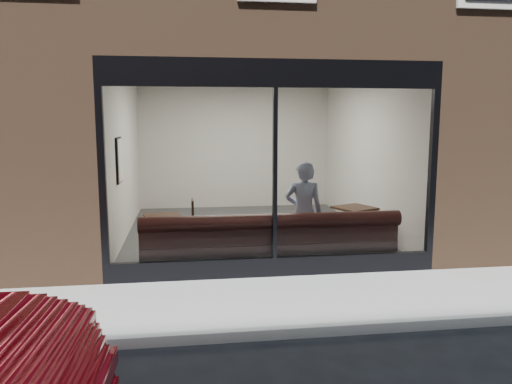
{
  "coord_description": "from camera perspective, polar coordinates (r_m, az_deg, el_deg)",
  "views": [
    {
      "loc": [
        -1.28,
        -5.09,
        2.37
      ],
      "look_at": [
        -0.23,
        2.4,
        1.24
      ],
      "focal_mm": 35.0,
      "sensor_mm": 36.0,
      "label": 1
    }
  ],
  "objects": [
    {
      "name": "wall_poster",
      "position": [
        9.22,
        -15.27,
        3.55
      ],
      "size": [
        0.02,
        0.56,
        0.75
      ],
      "primitive_type": "cube",
      "color": "white",
      "rests_on": "cafe_wall_left"
    },
    {
      "name": "ground",
      "position": [
        5.76,
        5.81,
        -15.87
      ],
      "size": [
        120.0,
        120.0,
        0.0
      ],
      "primitive_type": "plane",
      "color": "black",
      "rests_on": "ground"
    },
    {
      "name": "storefront_glass",
      "position": [
        7.28,
        2.21,
        1.98
      ],
      "size": [
        4.8,
        0.0,
        4.8
      ],
      "primitive_type": "plane",
      "rotation": [
        1.57,
        0.0,
        0.0
      ],
      "color": "white",
      "rests_on": "storefront_kick"
    },
    {
      "name": "banquette",
      "position": [
        7.95,
        1.61,
        -7.2
      ],
      "size": [
        4.0,
        0.55,
        0.45
      ],
      "primitive_type": "cube",
      "color": "#331712",
      "rests_on": "cafe_floor"
    },
    {
      "name": "sidewalk_near",
      "position": [
        6.66,
        3.72,
        -12.34
      ],
      "size": [
        40.0,
        2.0,
        0.01
      ],
      "primitive_type": "cube",
      "color": "gray",
      "rests_on": "ground"
    },
    {
      "name": "cafe_chair_left",
      "position": [
        8.97,
        -8.41,
        -5.36
      ],
      "size": [
        0.4,
        0.4,
        0.04
      ],
      "primitive_type": "cube",
      "rotation": [
        0.0,
        0.0,
        3.14
      ],
      "color": "black",
      "rests_on": "cafe_floor"
    },
    {
      "name": "cafe_ceiling",
      "position": [
        10.21,
        -0.77,
        13.08
      ],
      "size": [
        6.0,
        6.0,
        0.0
      ],
      "primitive_type": "plane",
      "rotation": [
        3.14,
        0.0,
        0.0
      ],
      "color": "white",
      "rests_on": "host_building_upper"
    },
    {
      "name": "kerb_near",
      "position": [
        5.7,
        5.95,
        -15.52
      ],
      "size": [
        40.0,
        0.1,
        0.12
      ],
      "primitive_type": "cube",
      "color": "gray",
      "rests_on": "ground"
    },
    {
      "name": "cafe_floor",
      "position": [
        10.44,
        -0.73,
        -4.53
      ],
      "size": [
        6.0,
        6.0,
        0.0
      ],
      "primitive_type": "plane",
      "color": "#2D2D30",
      "rests_on": "ground"
    },
    {
      "name": "cafe_wall_left",
      "position": [
        10.2,
        -14.8,
        3.86
      ],
      "size": [
        0.0,
        6.0,
        6.0
      ],
      "primitive_type": "plane",
      "rotation": [
        1.57,
        0.0,
        1.57
      ],
      "color": "silver",
      "rests_on": "ground"
    },
    {
      "name": "host_building_pier_left",
      "position": [
        13.35,
        -18.69,
        4.72
      ],
      "size": [
        2.5,
        12.0,
        3.2
      ],
      "primitive_type": "cube",
      "color": "brown",
      "rests_on": "ground"
    },
    {
      "name": "cafe_table_left",
      "position": [
        8.47,
        -10.56,
        -2.77
      ],
      "size": [
        0.7,
        0.7,
        0.04
      ],
      "primitive_type": "cube",
      "rotation": [
        0.0,
        0.0,
        0.24
      ],
      "color": "black",
      "rests_on": "cafe_floor"
    },
    {
      "name": "cafe_wall_right",
      "position": [
        10.8,
        12.5,
        4.18
      ],
      "size": [
        0.0,
        6.0,
        6.0
      ],
      "primitive_type": "plane",
      "rotation": [
        1.57,
        0.0,
        -1.57
      ],
      "color": "silver",
      "rests_on": "ground"
    },
    {
      "name": "person",
      "position": [
        8.18,
        5.47,
        -2.36
      ],
      "size": [
        0.68,
        0.51,
        1.68
      ],
      "primitive_type": "imported",
      "rotation": [
        0.0,
        0.0,
        2.95
      ],
      "color": "#9AACD1",
      "rests_on": "cafe_floor"
    },
    {
      "name": "storefront_header",
      "position": [
        7.29,
        2.24,
        13.42
      ],
      "size": [
        5.0,
        0.1,
        0.4
      ],
      "primitive_type": "cube",
      "color": "black",
      "rests_on": "host_building_upper"
    },
    {
      "name": "storefront_kick",
      "position": [
        7.59,
        2.11,
        -8.55
      ],
      "size": [
        5.0,
        0.1,
        0.3
      ],
      "primitive_type": "cube",
      "color": "black",
      "rests_on": "ground"
    },
    {
      "name": "cafe_wall_back",
      "position": [
        13.17,
        -2.4,
        5.12
      ],
      "size": [
        5.0,
        0.0,
        5.0
      ],
      "primitive_type": "plane",
      "rotation": [
        1.57,
        0.0,
        0.0
      ],
      "color": "silver",
      "rests_on": "ground"
    },
    {
      "name": "cafe_table_right",
      "position": [
        9.28,
        11.22,
        -1.81
      ],
      "size": [
        0.83,
        0.83,
        0.04
      ],
      "primitive_type": "cube",
      "rotation": [
        0.0,
        0.0,
        0.41
      ],
      "color": "black",
      "rests_on": "cafe_floor"
    },
    {
      "name": "host_building_backfill",
      "position": [
        16.16,
        -3.44,
        5.73
      ],
      "size": [
        5.0,
        6.0,
        3.2
      ],
      "primitive_type": "cube",
      "color": "brown",
      "rests_on": "ground"
    },
    {
      "name": "storefront_mullion",
      "position": [
        7.3,
        2.17,
        2.01
      ],
      "size": [
        0.06,
        0.1,
        2.5
      ],
      "primitive_type": "cube",
      "color": "black",
      "rests_on": "storefront_kick"
    },
    {
      "name": "host_building_pier_right",
      "position": [
        14.05,
        13.07,
        5.12
      ],
      "size": [
        2.5,
        12.0,
        3.2
      ],
      "primitive_type": "cube",
      "color": "brown",
      "rests_on": "ground"
    }
  ]
}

